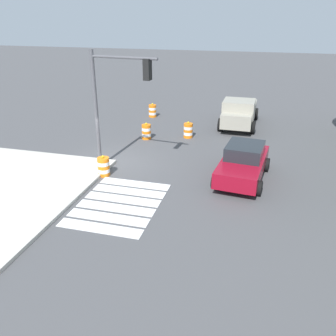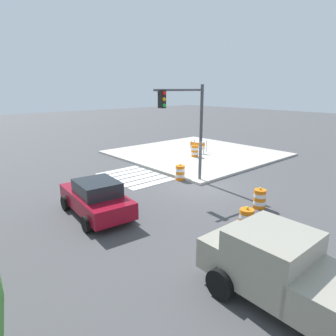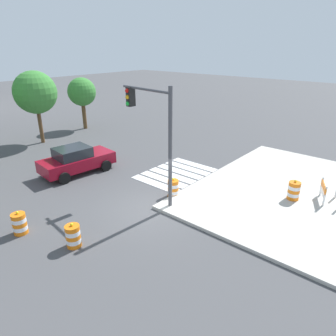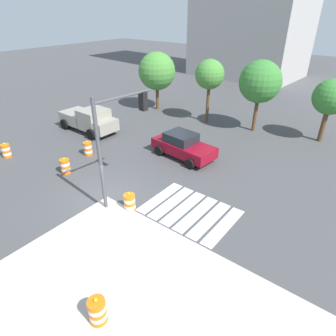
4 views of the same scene
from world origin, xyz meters
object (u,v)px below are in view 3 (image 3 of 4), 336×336
(traffic_barrel_near_corner, at_px, (173,188))
(traffic_barrel_crosswalk_end, at_px, (73,236))
(street_tree_streetside_far, at_px, (35,93))
(street_tree_corner_lot, at_px, (82,92))
(construction_barricade, at_px, (327,190))
(sports_car, at_px, (76,160))
(traffic_barrel_median_far, at_px, (19,224))
(traffic_light_pole, at_px, (153,123))
(traffic_barrel_on_sidewalk, at_px, (294,191))

(traffic_barrel_near_corner, relative_size, traffic_barrel_crosswalk_end, 1.00)
(street_tree_streetside_far, relative_size, street_tree_corner_lot, 1.20)
(construction_barricade, bearing_deg, street_tree_streetside_far, 100.71)
(street_tree_corner_lot, bearing_deg, sports_car, -127.96)
(traffic_barrel_crosswalk_end, relative_size, traffic_barrel_median_far, 1.00)
(traffic_barrel_near_corner, bearing_deg, sports_car, 101.85)
(traffic_light_pole, distance_m, street_tree_corner_lot, 15.58)
(traffic_barrel_near_corner, xyz_separation_m, traffic_barrel_on_sidewalk, (3.37, -4.84, 0.15))
(traffic_light_pole, distance_m, street_tree_streetside_far, 13.29)
(traffic_barrel_on_sidewalk, bearing_deg, sports_car, 112.78)
(traffic_light_pole, relative_size, street_tree_streetside_far, 1.01)
(traffic_light_pole, height_order, street_tree_corner_lot, traffic_light_pole)
(traffic_barrel_on_sidewalk, distance_m, traffic_light_pole, 7.58)
(sports_car, height_order, traffic_barrel_median_far, sports_car)
(traffic_barrel_near_corner, height_order, street_tree_corner_lot, street_tree_corner_lot)
(traffic_barrel_near_corner, xyz_separation_m, street_tree_streetside_far, (0.45, 13.70, 3.41))
(traffic_barrel_crosswalk_end, relative_size, construction_barricade, 0.71)
(traffic_barrel_crosswalk_end, relative_size, traffic_light_pole, 0.19)
(sports_car, bearing_deg, construction_barricade, -66.10)
(construction_barricade, relative_size, street_tree_streetside_far, 0.26)
(traffic_barrel_crosswalk_end, bearing_deg, street_tree_streetside_far, 65.60)
(traffic_barrel_median_far, bearing_deg, traffic_barrel_near_corner, -22.24)
(traffic_barrel_crosswalk_end, xyz_separation_m, street_tree_streetside_far, (6.09, 13.43, 3.41))
(traffic_barrel_median_far, bearing_deg, traffic_light_pole, -21.31)
(traffic_light_pole, bearing_deg, sports_car, 94.20)
(construction_barricade, bearing_deg, traffic_barrel_near_corner, 124.50)
(sports_car, xyz_separation_m, traffic_light_pole, (0.43, -5.90, 3.10))
(traffic_barrel_near_corner, height_order, traffic_barrel_on_sidewalk, traffic_barrel_on_sidewalk)
(street_tree_streetside_far, bearing_deg, sports_car, -103.68)
(traffic_barrel_median_far, bearing_deg, sports_car, 35.24)
(sports_car, distance_m, traffic_barrel_median_far, 6.41)
(traffic_barrel_crosswalk_end, xyz_separation_m, construction_barricade, (9.83, -6.36, 0.27))
(traffic_barrel_near_corner, relative_size, traffic_barrel_median_far, 1.00)
(construction_barricade, relative_size, street_tree_corner_lot, 0.32)
(traffic_barrel_crosswalk_end, distance_m, construction_barricade, 11.72)
(traffic_barrel_near_corner, relative_size, traffic_light_pole, 0.19)
(sports_car, xyz_separation_m, street_tree_streetside_far, (1.78, 7.32, 3.05))
(traffic_barrel_crosswalk_end, height_order, construction_barricade, construction_barricade)
(construction_barricade, bearing_deg, sports_car, 113.90)
(traffic_barrel_on_sidewalk, bearing_deg, construction_barricade, -56.96)
(traffic_light_pole, bearing_deg, traffic_barrel_near_corner, -27.78)
(sports_car, xyz_separation_m, street_tree_corner_lot, (6.56, 8.41, 2.46))
(traffic_barrel_median_far, bearing_deg, construction_barricade, -39.23)
(street_tree_streetside_far, bearing_deg, street_tree_corner_lot, 12.78)
(construction_barricade, bearing_deg, traffic_light_pole, 127.78)
(street_tree_corner_lot, bearing_deg, traffic_barrel_on_sidewalk, -95.38)
(sports_car, distance_m, street_tree_streetside_far, 8.13)
(traffic_barrel_near_corner, distance_m, traffic_barrel_median_far, 7.09)
(construction_barricade, bearing_deg, street_tree_corner_lot, 87.17)
(traffic_barrel_near_corner, xyz_separation_m, traffic_barrel_median_far, (-6.56, 2.68, 0.00))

